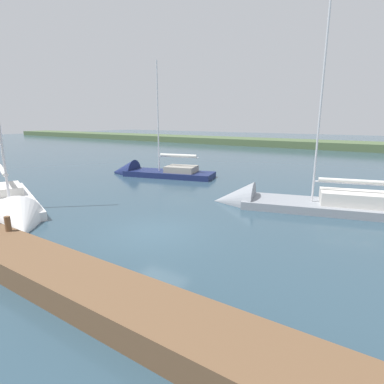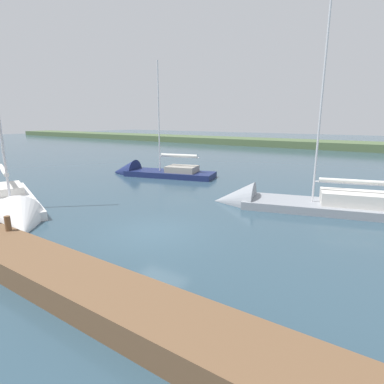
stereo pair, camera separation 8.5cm
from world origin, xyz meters
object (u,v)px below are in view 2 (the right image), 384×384
at_px(mooring_post_near, 8,223).
at_px(sailboat_far_left, 13,210).
at_px(sailboat_mid_channel, 288,205).
at_px(sailboat_inner_slip, 151,173).

distance_m(mooring_post_near, sailboat_far_left, 5.15).
bearing_deg(sailboat_far_left, mooring_post_near, -6.48).
distance_m(sailboat_mid_channel, sailboat_far_left, 14.89).
bearing_deg(mooring_post_near, sailboat_mid_channel, -121.87).
height_order(mooring_post_near, sailboat_far_left, sailboat_far_left).
bearing_deg(sailboat_mid_channel, mooring_post_near, 43.02).
bearing_deg(sailboat_inner_slip, sailboat_mid_channel, 150.97).
bearing_deg(sailboat_far_left, sailboat_inner_slip, 118.22).
bearing_deg(sailboat_inner_slip, sailboat_far_left, 82.50).
relative_size(sailboat_mid_channel, sailboat_far_left, 1.04).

